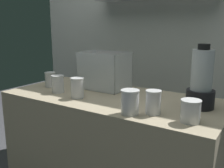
# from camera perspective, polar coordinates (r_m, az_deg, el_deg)

# --- Properties ---
(counter) EXTENTS (1.40, 0.64, 0.90)m
(counter) POSITION_cam_1_polar(r_m,az_deg,el_deg) (1.83, 0.00, -16.42)
(counter) COLOR tan
(counter) RESTS_ON ground_plane
(back_wall_unit) EXTENTS (2.60, 0.24, 2.50)m
(back_wall_unit) POSITION_cam_1_polar(r_m,az_deg,el_deg) (2.28, 10.71, 10.49)
(back_wall_unit) COLOR silver
(back_wall_unit) RESTS_ON ground_plane
(carrot_display_bin) EXTENTS (0.33, 0.24, 0.26)m
(carrot_display_bin) POSITION_cam_1_polar(r_m,az_deg,el_deg) (1.86, -1.79, 1.56)
(carrot_display_bin) COLOR white
(carrot_display_bin) RESTS_ON counter
(blender_pitcher) EXTENTS (0.15, 0.15, 0.35)m
(blender_pitcher) POSITION_cam_1_polar(r_m,az_deg,el_deg) (1.48, 19.09, 0.32)
(blender_pitcher) COLOR black
(blender_pitcher) RESTS_ON counter
(juice_cup_mango_far_left) EXTENTS (0.08, 0.08, 0.11)m
(juice_cup_mango_far_left) POSITION_cam_1_polar(r_m,az_deg,el_deg) (1.96, -13.45, 0.83)
(juice_cup_mango_far_left) COLOR white
(juice_cup_mango_far_left) RESTS_ON counter
(juice_cup_carrot_left) EXTENTS (0.08, 0.08, 0.12)m
(juice_cup_carrot_left) POSITION_cam_1_polar(r_m,az_deg,el_deg) (1.78, -11.84, -0.19)
(juice_cup_carrot_left) COLOR white
(juice_cup_carrot_left) RESTS_ON counter
(juice_cup_pomegranate_middle) EXTENTS (0.08, 0.08, 0.13)m
(juice_cup_pomegranate_middle) POSITION_cam_1_polar(r_m,az_deg,el_deg) (1.62, -7.64, -1.06)
(juice_cup_pomegranate_middle) COLOR white
(juice_cup_pomegranate_middle) RESTS_ON counter
(juice_cup_beet_right) EXTENTS (0.10, 0.10, 0.13)m
(juice_cup_beet_right) POSITION_cam_1_polar(r_m,az_deg,el_deg) (1.32, 3.99, -4.25)
(juice_cup_beet_right) COLOR white
(juice_cup_beet_right) RESTS_ON counter
(juice_cup_pomegranate_far_right) EXTENTS (0.08, 0.08, 0.12)m
(juice_cup_pomegranate_far_right) POSITION_cam_1_polar(r_m,az_deg,el_deg) (1.33, 9.09, -4.34)
(juice_cup_pomegranate_far_right) COLOR white
(juice_cup_pomegranate_far_right) RESTS_ON counter
(juice_cup_beet_rightmost) EXTENTS (0.09, 0.09, 0.11)m
(juice_cup_beet_rightmost) POSITION_cam_1_polar(r_m,az_deg,el_deg) (1.26, 16.92, -5.98)
(juice_cup_beet_rightmost) COLOR white
(juice_cup_beet_rightmost) RESTS_ON counter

